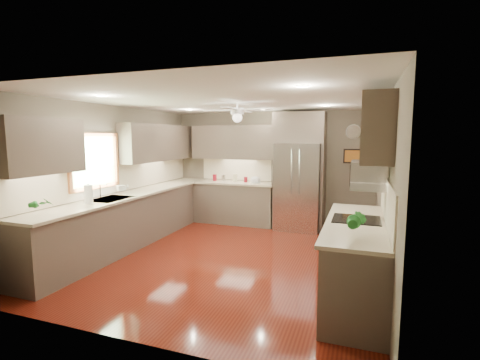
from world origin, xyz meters
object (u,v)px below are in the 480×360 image
Objects in this scene: stool at (339,230)px; microwave at (368,175)px; potted_plant_left at (42,204)px; canister_d at (246,180)px; potted_plant_right at (357,221)px; soap_bottle at (122,188)px; bowl at (255,182)px; canister_c at (235,178)px; canister_b at (224,178)px; paper_towel at (89,194)px; canister_a at (215,178)px; refrigerator at (299,173)px.

microwave is at bearing -77.52° from stool.
potted_plant_left reaches higher than stool.
potted_plant_right is (2.41, -3.70, 0.11)m from canister_d.
stool is at bearing 21.78° from soap_bottle.
soap_bottle is 4.02m from stool.
canister_d is 2.34m from stool.
microwave reaches higher than bowl.
canister_c is 0.52× the size of potted_plant_right.
stool is (1.84, -0.72, -0.73)m from bowl.
soap_bottle is 0.46× the size of stool.
canister_c is 0.31× the size of microwave.
canister_c is 0.50m from bowl.
canister_b is 2.85m from stool.
potted_plant_left is 0.99× the size of paper_towel.
canister_a is 0.31× the size of stool.
stool is (2.34, -0.78, -0.79)m from canister_c.
potted_plant_left is at bearing -137.45° from stool.
potted_plant_right is 3.07m from stool.
canister_a is 1.94m from refrigerator.
canister_b is at bearing 77.52° from potted_plant_left.
canister_b is 4.18m from microwave.
canister_c is at bearing 135.07° from microwave.
paper_towel reaches higher than stool.
canister_a is 3.02m from stool.
canister_c reaches higher than stool.
microwave is at bearing -44.93° from canister_c.
potted_plant_left is 4.74m from refrigerator.
potted_plant_left is 0.83m from paper_towel.
microwave is (1.33, -2.71, 0.29)m from refrigerator.
microwave is at bearing -63.91° from refrigerator.
stool is at bearing 34.18° from paper_towel.
stool is at bearing -16.97° from canister_b.
canister_c is 0.57× the size of potted_plant_left.
canister_c is at bearing 177.50° from refrigerator.
bowl is at bearing 158.59° from stool.
potted_plant_right is 3.90m from paper_towel.
potted_plant_left is 0.92× the size of potted_plant_right.
canister_c is (0.48, 0.03, 0.01)m from canister_a.
microwave is at bearing -40.01° from canister_a.
bowl is (1.67, 3.95, -0.12)m from potted_plant_left.
canister_c is 1.46m from refrigerator.
canister_d is at bearing 177.35° from refrigerator.
potted_plant_right reaches higher than bowl.
canister_a is at bearing -178.01° from canister_d.
canister_c is at bearing 161.61° from stool.
potted_plant_left is at bearing -123.74° from refrigerator.
canister_b reaches higher than canister_d.
canister_a reaches higher than stool.
canister_a reaches higher than canister_d.
soap_bottle reaches higher than canister_a.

